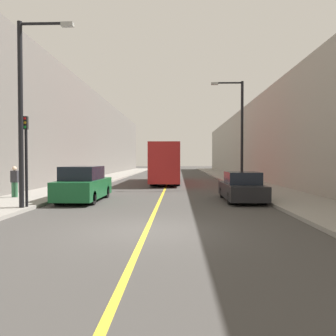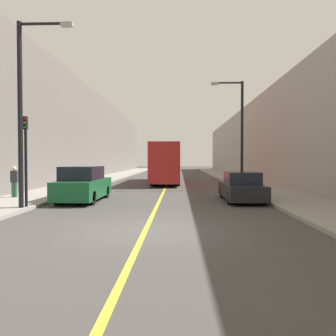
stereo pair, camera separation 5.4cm
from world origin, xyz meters
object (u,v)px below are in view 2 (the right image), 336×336
object	(u,v)px
parked_suv_left	(83,185)
street_lamp_left	(24,103)
bus	(167,163)
car_right_near	(241,188)
street_lamp_right	(239,128)
pedestrian	(14,181)
traffic_light	(26,157)

from	to	relation	value
parked_suv_left	street_lamp_left	bearing A→B (deg)	-113.49
parked_suv_left	bus	bearing A→B (deg)	74.28
car_right_near	street_lamp_right	distance (m)	7.89
pedestrian	traffic_light	bearing A→B (deg)	-56.73
parked_suv_left	traffic_light	bearing A→B (deg)	-116.46
bus	pedestrian	world-z (taller)	bus
bus	street_lamp_left	size ratio (longest dim) A/B	1.55
street_lamp_left	traffic_light	size ratio (longest dim) A/B	2.01
street_lamp_right	traffic_light	size ratio (longest dim) A/B	1.99
bus	car_right_near	distance (m)	14.20
car_right_near	traffic_light	size ratio (longest dim) A/B	1.19
bus	car_right_near	size ratio (longest dim) A/B	2.62
street_lamp_left	traffic_light	xyz separation A→B (m)	(-0.09, 0.25, -2.27)
street_lamp_right	pedestrian	bearing A→B (deg)	-153.26
bus	parked_suv_left	world-z (taller)	bus
parked_suv_left	pedestrian	size ratio (longest dim) A/B	2.92
bus	pedestrian	distance (m)	15.42
traffic_light	pedestrian	bearing A→B (deg)	123.27
street_lamp_left	pedestrian	bearing A→B (deg)	122.45
car_right_near	traffic_light	distance (m)	10.49
traffic_light	bus	bearing A→B (deg)	72.18
bus	street_lamp_left	distance (m)	18.09
street_lamp_left	pedestrian	distance (m)	5.70
street_lamp_left	street_lamp_right	world-z (taller)	street_lamp_left
bus	street_lamp_left	bearing A→B (deg)	-107.31
traffic_light	street_lamp_left	bearing A→B (deg)	-70.64
bus	street_lamp_left	xyz separation A→B (m)	(-5.33, -17.09, 2.63)
street_lamp_left	pedestrian	size ratio (longest dim) A/B	4.68
parked_suv_left	pedestrian	distance (m)	3.89
parked_suv_left	car_right_near	xyz separation A→B (m)	(8.26, 0.27, -0.16)
bus	car_right_near	bearing A→B (deg)	-71.91
pedestrian	street_lamp_right	bearing A→B (deg)	26.74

